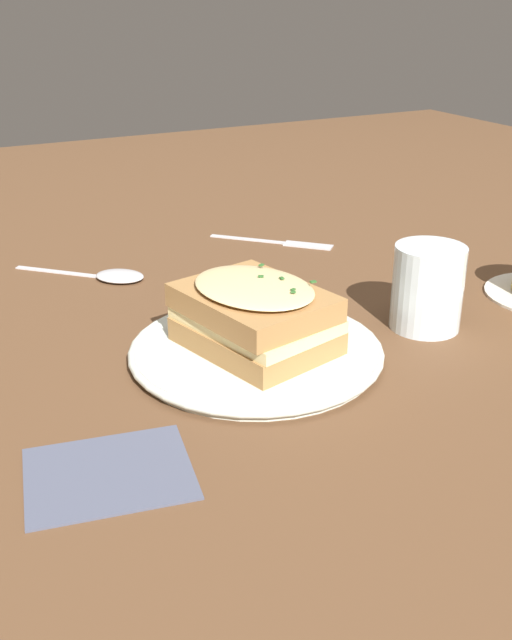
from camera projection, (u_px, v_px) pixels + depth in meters
ground_plane at (261, 352)px, 0.76m from camera, size 2.40×2.40×0.00m
dinner_plate at (256, 351)px, 0.75m from camera, size 0.25×0.25×0.01m
sandwich at (255, 316)px, 0.73m from camera, size 0.14×0.17×0.07m
water_glass at (428, 288)px, 0.80m from camera, size 0.08×0.08×0.09m
fork at (285, 242)px, 1.08m from camera, size 0.14×0.14×0.00m
spoon at (113, 276)px, 0.95m from camera, size 0.15×0.15×0.01m
napkin at (109, 472)px, 0.57m from camera, size 0.14×0.12×0.00m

